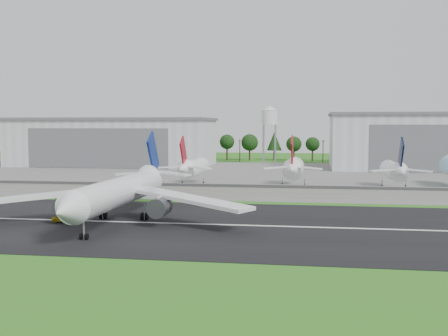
% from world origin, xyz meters
% --- Properties ---
extents(ground, '(600.00, 600.00, 0.00)m').
position_xyz_m(ground, '(0.00, 0.00, 0.00)').
color(ground, '#236818').
rests_on(ground, ground).
extents(runway, '(320.00, 60.00, 0.10)m').
position_xyz_m(runway, '(0.00, 10.00, 0.05)').
color(runway, black).
rests_on(runway, ground).
extents(runway_centerline, '(220.00, 1.00, 0.02)m').
position_xyz_m(runway_centerline, '(0.00, 10.00, 0.11)').
color(runway_centerline, white).
rests_on(runway_centerline, runway).
extents(apron, '(320.00, 150.00, 0.10)m').
position_xyz_m(apron, '(0.00, 120.00, 0.05)').
color(apron, slate).
rests_on(apron, ground).
extents(blast_fence, '(240.00, 0.61, 3.50)m').
position_xyz_m(blast_fence, '(0.00, 54.99, 1.81)').
color(blast_fence, gray).
rests_on(blast_fence, ground).
extents(hangar_west, '(97.00, 44.00, 23.20)m').
position_xyz_m(hangar_west, '(-80.00, 164.92, 11.63)').
color(hangar_west, silver).
rests_on(hangar_west, ground).
extents(hangar_east, '(102.00, 47.00, 25.20)m').
position_xyz_m(hangar_east, '(75.00, 164.92, 12.63)').
color(hangar_east, silver).
rests_on(hangar_east, ground).
extents(water_tower, '(8.40, 8.40, 29.40)m').
position_xyz_m(water_tower, '(-5.00, 185.00, 24.55)').
color(water_tower, '#99999E').
rests_on(water_tower, ground).
extents(utility_poles, '(230.00, 3.00, 12.00)m').
position_xyz_m(utility_poles, '(0.00, 200.00, 0.00)').
color(utility_poles, black).
rests_on(utility_poles, ground).
extents(treeline, '(320.00, 16.00, 22.00)m').
position_xyz_m(treeline, '(0.00, 215.00, 0.00)').
color(treeline, black).
rests_on(treeline, ground).
extents(main_airliner, '(57.29, 59.05, 18.17)m').
position_xyz_m(main_airliner, '(-22.12, 9.56, 4.89)').
color(main_airliner, white).
rests_on(main_airliner, runway).
extents(ground_vehicle, '(5.13, 3.60, 1.30)m').
position_xyz_m(ground_vehicle, '(-33.25, 8.33, 0.75)').
color(ground_vehicle, gold).
rests_on(ground_vehicle, runway).
extents(parked_jet_red_a, '(7.36, 31.29, 16.57)m').
position_xyz_m(parked_jet_red_a, '(-21.45, 76.55, 6.07)').
color(parked_jet_red_a, white).
rests_on(parked_jet_red_a, ground).
extents(parked_jet_red_b, '(7.36, 31.29, 16.81)m').
position_xyz_m(parked_jet_red_b, '(10.81, 76.58, 6.30)').
color(parked_jet_red_b, white).
rests_on(parked_jet_red_b, ground).
extents(parked_jet_navy, '(7.36, 31.29, 16.45)m').
position_xyz_m(parked_jet_navy, '(41.21, 76.52, 5.96)').
color(parked_jet_navy, white).
rests_on(parked_jet_navy, ground).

